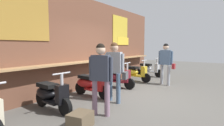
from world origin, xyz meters
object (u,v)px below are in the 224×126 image
(scooter_black, at_px, (50,94))
(scooter_maroon, at_px, (116,77))
(scooter_yellow, at_px, (134,72))
(shopper_with_handbag, at_px, (166,60))
(shopper_passing, at_px, (101,72))
(merchandise_crate, at_px, (80,120))
(scooter_silver, at_px, (148,69))
(shopper_browsing, at_px, (115,66))
(scooter_red, at_px, (90,84))

(scooter_black, xyz_separation_m, scooter_maroon, (2.89, 0.00, 0.00))
(scooter_yellow, distance_m, shopper_with_handbag, 1.53)
(scooter_black, distance_m, shopper_passing, 1.44)
(shopper_passing, relative_size, merchandise_crate, 3.58)
(scooter_yellow, relative_size, scooter_silver, 1.00)
(shopper_browsing, bearing_deg, scooter_silver, -1.55)
(scooter_yellow, bearing_deg, scooter_maroon, -86.58)
(scooter_yellow, bearing_deg, merchandise_crate, -71.15)
(scooter_black, distance_m, scooter_maroon, 2.89)
(scooter_maroon, xyz_separation_m, shopper_passing, (-2.46, -1.23, 0.60))
(scooter_red, xyz_separation_m, scooter_yellow, (2.95, -0.00, 0.00))
(scooter_maroon, distance_m, shopper_with_handbag, 2.17)
(shopper_passing, bearing_deg, merchandise_crate, 167.12)
(scooter_red, bearing_deg, scooter_black, -89.06)
(scooter_silver, distance_m, shopper_with_handbag, 2.13)
(scooter_red, relative_size, shopper_passing, 0.86)
(scooter_maroon, relative_size, merchandise_crate, 3.10)
(scooter_maroon, relative_size, scooter_silver, 1.00)
(scooter_silver, bearing_deg, merchandise_crate, -77.89)
(scooter_black, distance_m, shopper_browsing, 1.81)
(scooter_red, relative_size, scooter_maroon, 1.00)
(scooter_black, height_order, merchandise_crate, scooter_black)
(shopper_browsing, bearing_deg, merchandise_crate, 177.94)
(scooter_silver, distance_m, merchandise_crate, 6.32)
(scooter_black, relative_size, shopper_passing, 0.87)
(scooter_maroon, height_order, shopper_passing, shopper_passing)
(scooter_silver, xyz_separation_m, shopper_with_handbag, (-1.48, -1.40, 0.62))
(scooter_maroon, relative_size, shopper_passing, 0.87)
(scooter_black, bearing_deg, scooter_red, 94.00)
(scooter_yellow, bearing_deg, scooter_silver, 93.43)
(scooter_yellow, distance_m, scooter_silver, 1.51)
(scooter_red, distance_m, shopper_passing, 1.70)
(shopper_with_handbag, distance_m, shopper_browsing, 3.05)
(shopper_passing, distance_m, merchandise_crate, 1.10)
(scooter_yellow, xyz_separation_m, scooter_silver, (1.51, 0.00, 0.00))
(shopper_with_handbag, relative_size, merchandise_crate, 3.68)
(scooter_silver, bearing_deg, shopper_passing, -76.99)
(merchandise_crate, bearing_deg, scooter_black, 78.05)
(scooter_yellow, relative_size, shopper_with_handbag, 0.84)
(scooter_red, bearing_deg, scooter_yellow, 90.94)
(scooter_silver, height_order, shopper_with_handbag, shopper_with_handbag)
(scooter_silver, height_order, merchandise_crate, scooter_silver)
(shopper_with_handbag, distance_m, merchandise_crate, 4.78)
(scooter_black, xyz_separation_m, shopper_with_handbag, (4.43, -1.40, 0.62))
(scooter_yellow, bearing_deg, scooter_black, -86.58)
(scooter_maroon, height_order, scooter_yellow, same)
(shopper_browsing, distance_m, merchandise_crate, 1.93)
(shopper_passing, height_order, merchandise_crate, shopper_passing)
(scooter_yellow, distance_m, shopper_browsing, 3.19)
(shopper_with_handbag, relative_size, shopper_passing, 1.03)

